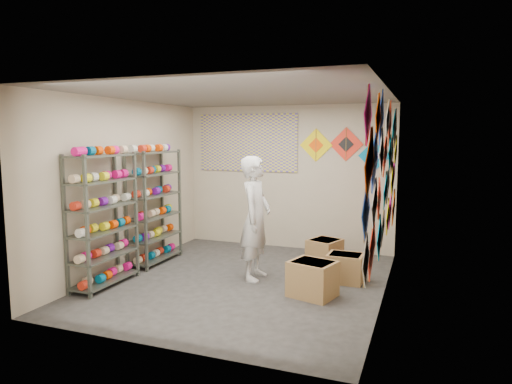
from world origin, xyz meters
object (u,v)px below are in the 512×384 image
at_px(shopkeeper, 256,218).
at_px(shelf_rack_back, 154,207).
at_px(carton_b, 345,268).
at_px(carton_c, 325,252).
at_px(carton_a, 313,279).
at_px(shelf_rack_front, 103,220).

bearing_deg(shopkeeper, shelf_rack_back, 80.39).
distance_m(carton_b, carton_c, 0.88).
bearing_deg(carton_a, shopkeeper, 170.69).
distance_m(shelf_rack_front, carton_a, 3.04).
xyz_separation_m(carton_a, carton_b, (0.31, 0.77, -0.03)).
relative_size(carton_a, carton_c, 1.15).
xyz_separation_m(shopkeeper, carton_a, (0.98, -0.45, -0.68)).
xyz_separation_m(carton_a, carton_c, (-0.16, 1.51, -0.02)).
relative_size(shelf_rack_front, carton_b, 3.74).
bearing_deg(shelf_rack_front, carton_b, 23.21).
bearing_deg(carton_c, carton_b, -37.96).
bearing_deg(carton_b, shelf_rack_front, -155.82).
height_order(carton_a, carton_b, carton_a).
height_order(shopkeeper, carton_b, shopkeeper).
relative_size(shopkeeper, carton_b, 3.63).
xyz_separation_m(shelf_rack_back, shopkeeper, (1.91, -0.24, -0.03)).
distance_m(shelf_rack_front, shelf_rack_back, 1.30).
relative_size(carton_b, carton_c, 1.02).
distance_m(shelf_rack_front, carton_b, 3.56).
height_order(carton_a, carton_c, carton_a).
relative_size(shopkeeper, carton_a, 3.23).
distance_m(shelf_rack_back, carton_b, 3.28).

